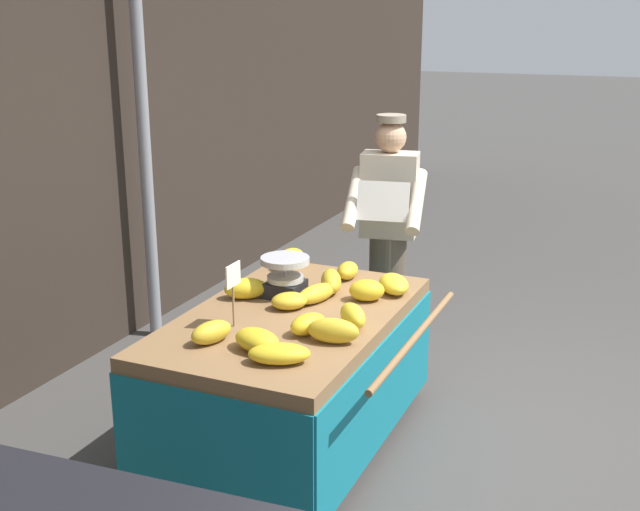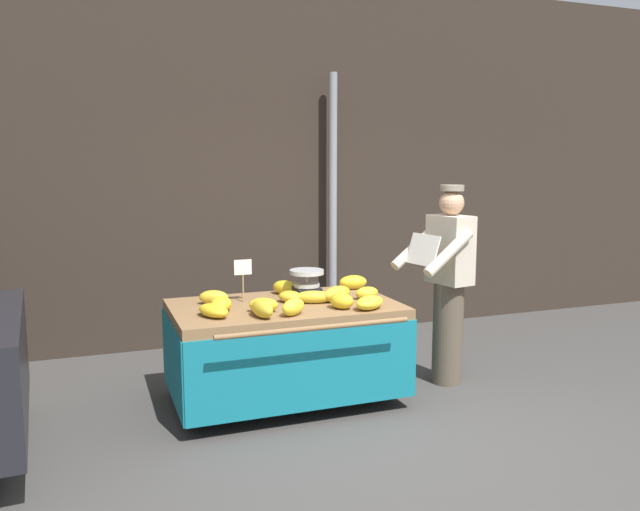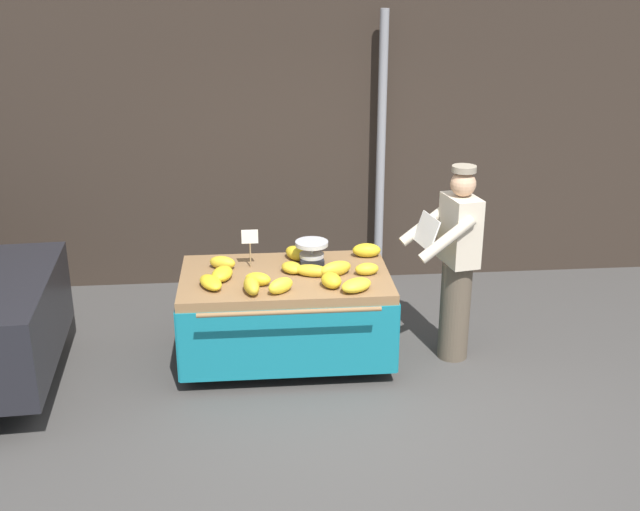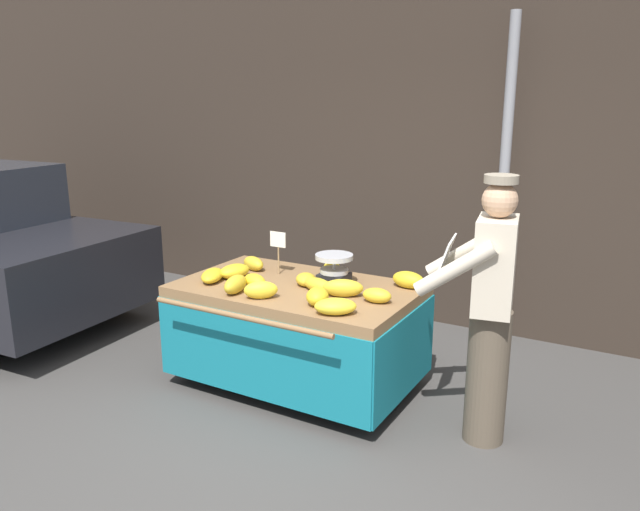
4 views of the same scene
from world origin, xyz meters
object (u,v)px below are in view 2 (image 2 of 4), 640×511
at_px(banana_bunch_2, 293,307).
at_px(banana_bunch_0, 221,304).
at_px(street_pole, 333,208).
at_px(banana_bunch_4, 290,297).
at_px(price_sign, 243,271).
at_px(banana_bunch_11, 264,305).
at_px(banana_bunch_8, 367,293).
at_px(banana_bunch_6, 213,311).
at_px(banana_cart, 285,330).
at_px(weighing_scale, 307,284).
at_px(banana_bunch_1, 262,309).
at_px(banana_bunch_10, 353,282).
at_px(banana_bunch_9, 214,297).
at_px(banana_bunch_13, 313,297).
at_px(banana_bunch_5, 337,294).
at_px(banana_bunch_3, 342,301).
at_px(vendor_person, 448,284).
at_px(banana_bunch_7, 285,288).
at_px(banana_bunch_12, 370,303).

bearing_deg(banana_bunch_2, banana_bunch_0, 146.25).
height_order(street_pole, banana_bunch_4, street_pole).
xyz_separation_m(price_sign, banana_bunch_11, (0.06, -0.39, -0.19)).
bearing_deg(banana_bunch_8, banana_bunch_4, 171.01).
relative_size(banana_bunch_0, banana_bunch_6, 0.87).
distance_m(banana_cart, banana_bunch_11, 0.41).
xyz_separation_m(weighing_scale, banana_bunch_1, (-0.52, -0.51, -0.05)).
relative_size(weighing_scale, banana_bunch_1, 1.08).
relative_size(street_pole, banana_cart, 1.60).
bearing_deg(banana_bunch_10, banana_cart, -154.26).
height_order(banana_bunch_6, banana_bunch_9, banana_bunch_9).
distance_m(banana_bunch_2, banana_bunch_11, 0.25).
bearing_deg(street_pole, weighing_scale, -118.66).
relative_size(street_pole, banana_bunch_9, 12.37).
relative_size(banana_bunch_1, banana_bunch_4, 1.29).
bearing_deg(price_sign, banana_bunch_10, 9.37).
height_order(banana_bunch_8, banana_bunch_13, banana_bunch_8).
height_order(banana_bunch_5, banana_bunch_6, banana_bunch_5).
bearing_deg(banana_bunch_3, banana_bunch_13, 118.26).
relative_size(banana_bunch_3, banana_bunch_9, 0.87).
xyz_separation_m(banana_bunch_6, banana_bunch_9, (0.08, 0.41, 0.01)).
relative_size(weighing_scale, vendor_person, 0.16).
distance_m(price_sign, banana_bunch_4, 0.43).
xyz_separation_m(banana_bunch_0, banana_bunch_5, (0.94, 0.01, 0.01)).
height_order(street_pole, banana_bunch_9, street_pole).
height_order(banana_cart, banana_bunch_11, banana_bunch_11).
distance_m(banana_bunch_7, banana_bunch_9, 0.66).
height_order(banana_cart, banana_bunch_1, banana_bunch_1).
relative_size(banana_bunch_4, banana_bunch_9, 0.88).
bearing_deg(banana_bunch_10, banana_bunch_3, -119.98).
relative_size(price_sign, banana_bunch_4, 1.68).
bearing_deg(banana_bunch_4, banana_bunch_13, -29.57).
bearing_deg(banana_bunch_2, banana_bunch_3, 10.27).
height_order(banana_bunch_0, banana_bunch_9, banana_bunch_9).
height_order(banana_bunch_5, vendor_person, vendor_person).
xyz_separation_m(banana_bunch_7, banana_bunch_8, (0.57, -0.40, -0.01)).
bearing_deg(banana_cart, banana_bunch_13, -14.12).
height_order(street_pole, banana_bunch_2, street_pole).
bearing_deg(banana_bunch_8, banana_bunch_12, -111.48).
bearing_deg(banana_bunch_1, weighing_scale, 44.77).
height_order(banana_cart, banana_bunch_2, banana_bunch_2).
distance_m(weighing_scale, banana_bunch_1, 0.73).
bearing_deg(banana_bunch_9, banana_bunch_3, -29.15).
relative_size(banana_bunch_2, banana_bunch_13, 0.80).
bearing_deg(vendor_person, banana_bunch_13, 179.62).
bearing_deg(banana_bunch_13, banana_bunch_8, -0.80).
relative_size(banana_bunch_2, banana_bunch_11, 1.09).
bearing_deg(vendor_person, banana_bunch_5, 179.89).
xyz_separation_m(weighing_scale, banana_bunch_7, (-0.12, 0.19, -0.06)).
xyz_separation_m(banana_bunch_10, vendor_person, (0.70, -0.42, 0.01)).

